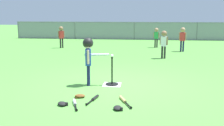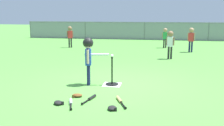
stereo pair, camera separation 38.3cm
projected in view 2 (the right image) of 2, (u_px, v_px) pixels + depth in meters
The scene contains 16 objects.
ground_plane at pixel (118, 85), 6.65m from camera, with size 60.00×60.00×0.00m, color #51933D.
home_plate at pixel (112, 84), 6.69m from camera, with size 0.44×0.44×0.01m, color white.
batting_tee at pixel (112, 80), 6.67m from camera, with size 0.32×0.32×0.69m.
baseball_on_tee at pixel (112, 56), 6.55m from camera, with size 0.07×0.07×0.07m, color white.
batter_child at pixel (89, 51), 6.53m from camera, with size 0.64×0.33×1.17m.
fielder_deep_left at pixel (170, 41), 10.22m from camera, with size 0.30×0.21×1.08m.
fielder_near_right at pixel (70, 34), 13.54m from camera, with size 0.29×0.21×1.08m.
fielder_deep_center at pixel (165, 35), 13.43m from camera, with size 0.29×0.20×1.00m.
fielder_near_left at pixel (191, 36), 11.97m from camera, with size 0.31×0.22×1.10m.
spare_bat_silver at pixel (71, 103), 5.27m from camera, with size 0.24×0.58×0.06m.
spare_bat_wood at pixel (120, 101), 5.39m from camera, with size 0.31×0.66×0.06m.
spare_bat_black at pixel (91, 98), 5.54m from camera, with size 0.18×0.58×0.06m.
glove_by_plate at pixel (77, 95), 5.71m from camera, with size 0.23×0.18×0.07m.
glove_near_bats at pixel (112, 108), 4.96m from camera, with size 0.20×0.24×0.07m.
glove_tossed_aside at pixel (58, 103), 5.25m from camera, with size 0.26×0.27×0.07m.
outfield_fence at pixel (145, 30), 17.48m from camera, with size 16.06×0.06×1.15m.
Camera 2 is at (0.98, -6.35, 1.78)m, focal length 43.03 mm.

